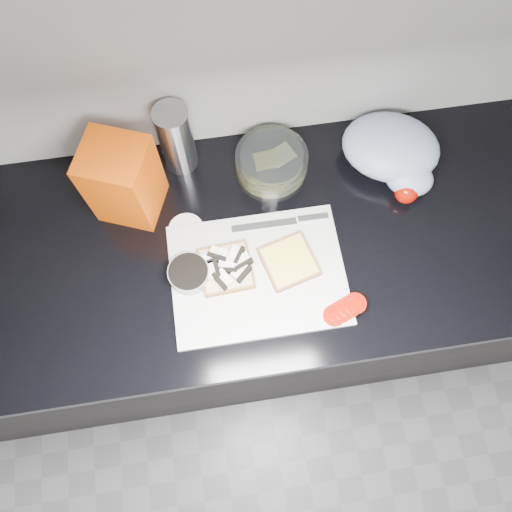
{
  "coord_description": "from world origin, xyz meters",
  "views": [
    {
      "loc": [
        -0.18,
        0.74,
        2.0
      ],
      "look_at": [
        -0.12,
        1.14,
        0.95
      ],
      "focal_mm": 35.0,
      "sensor_mm": 36.0,
      "label": 1
    }
  ],
  "objects_px": {
    "cutting_board": "(258,275)",
    "bread_bag": "(123,181)",
    "glass_bowl": "(271,164)",
    "steel_canister": "(176,139)"
  },
  "relations": [
    {
      "from": "glass_bowl",
      "to": "bread_bag",
      "type": "distance_m",
      "value": 0.36
    },
    {
      "from": "glass_bowl",
      "to": "steel_canister",
      "type": "xyz_separation_m",
      "value": [
        -0.22,
        0.06,
        0.06
      ]
    },
    {
      "from": "glass_bowl",
      "to": "steel_canister",
      "type": "relative_size",
      "value": 0.9
    },
    {
      "from": "steel_canister",
      "to": "bread_bag",
      "type": "bearing_deg",
      "value": -141.88
    },
    {
      "from": "cutting_board",
      "to": "bread_bag",
      "type": "xyz_separation_m",
      "value": [
        -0.27,
        0.23,
        0.1
      ]
    },
    {
      "from": "glass_bowl",
      "to": "steel_canister",
      "type": "bearing_deg",
      "value": 163.78
    },
    {
      "from": "glass_bowl",
      "to": "bread_bag",
      "type": "xyz_separation_m",
      "value": [
        -0.35,
        -0.04,
        0.07
      ]
    },
    {
      "from": "cutting_board",
      "to": "bread_bag",
      "type": "bearing_deg",
      "value": 139.49
    },
    {
      "from": "bread_bag",
      "to": "glass_bowl",
      "type": "bearing_deg",
      "value": 27.84
    },
    {
      "from": "glass_bowl",
      "to": "bread_bag",
      "type": "relative_size",
      "value": 0.81
    }
  ]
}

